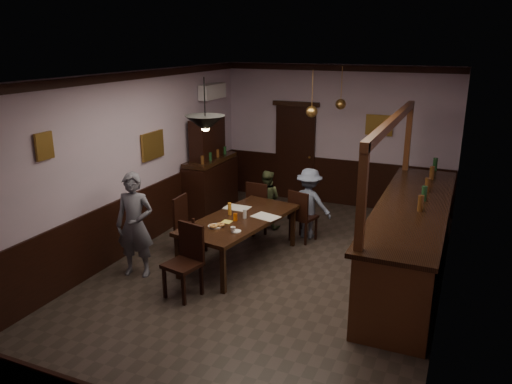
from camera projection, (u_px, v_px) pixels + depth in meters
The scene contains 31 objects.
room at pixel (265, 184), 7.16m from camera, with size 5.01×8.01×3.01m.
dining_table at pixel (240, 222), 7.99m from camera, with size 1.35×2.34×0.75m.
chair_far_left at pixel (259, 205), 9.28m from camera, with size 0.44×0.44×0.98m.
chair_far_right at pixel (301, 214), 8.83m from camera, with size 0.51×0.51×0.95m.
chair_near at pixel (186, 257), 6.97m from camera, with size 0.53×0.53×1.04m.
chair_side at pixel (187, 223), 8.34m from camera, with size 0.44×0.44×0.99m.
person_standing at pixel (135, 225), 7.50m from camera, with size 0.59×0.39×1.62m, color slate.
person_seated_left at pixel (267, 199), 9.50m from camera, with size 0.55×0.43×1.13m, color #475030.
person_seated_right at pixel (309, 203), 9.01m from camera, with size 0.83×0.48×1.29m, color slate.
newspaper_left at pixel (237, 208), 8.44m from camera, with size 0.42×0.30×0.01m, color silver.
newspaper_right at pixel (266, 217), 8.01m from camera, with size 0.42×0.30×0.01m, color silver.
napkin at pixel (227, 222), 7.79m from camera, with size 0.15×0.15×0.00m, color #DCD051.
saucer at pixel (236, 231), 7.40m from camera, with size 0.15×0.15×0.01m, color white.
coffee_cup at pixel (233, 229), 7.36m from camera, with size 0.08×0.08×0.07m, color white.
pastry_plate at pixel (215, 226), 7.59m from camera, with size 0.22×0.22×0.01m, color white.
pastry_ring_a at pixel (213, 226), 7.52m from camera, with size 0.13×0.13×0.04m, color #C68C47.
pastry_ring_b at pixel (220, 225), 7.58m from camera, with size 0.13×0.13×0.04m, color #C68C47.
soda_can at pixel (235, 217), 7.83m from camera, with size 0.07×0.07×0.12m, color orange.
beer_glass at pixel (230, 209), 8.09m from camera, with size 0.06×0.06×0.20m, color #BF721E.
water_glass at pixel (245, 214), 7.93m from camera, with size 0.06×0.06×0.15m, color silver.
pepper_mill at pixel (193, 223), 7.56m from camera, with size 0.04×0.04×0.14m, color black.
sideboard at pixel (210, 175), 10.31m from camera, with size 0.53×1.49×1.97m.
bar_counter at pixel (411, 238), 7.52m from camera, with size 1.01×4.33×2.43m.
door_back at pixel (295, 153), 11.10m from camera, with size 0.90×0.06×2.10m, color black.
ac_unit at pixel (212, 91), 10.33m from camera, with size 0.20×0.85×0.30m.
picture_left_small at pixel (44, 146), 6.50m from camera, with size 0.04×0.28×0.36m.
picture_left_large at pixel (153, 146), 8.74m from camera, with size 0.04×0.62×0.48m.
picture_back at pixel (379, 125), 10.20m from camera, with size 0.55×0.04×0.42m.
pendant_iron at pixel (205, 124), 6.85m from camera, with size 0.56×0.56×0.74m.
pendant_brass_mid at pixel (312, 112), 8.50m from camera, with size 0.20×0.20×0.81m.
pendant_brass_far at pixel (341, 104), 9.49m from camera, with size 0.20×0.20×0.81m.
Camera 1 is at (2.62, -6.37, 3.48)m, focal length 35.00 mm.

